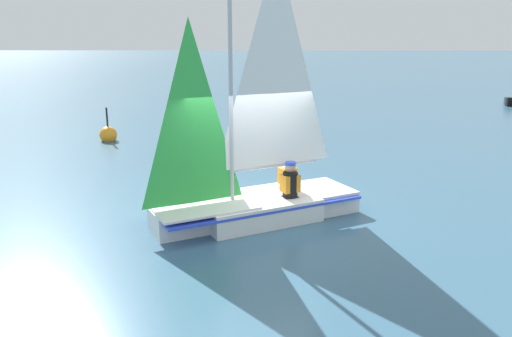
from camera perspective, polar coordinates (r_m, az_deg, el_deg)
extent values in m
plane|color=#38607A|center=(10.13, 0.00, -5.72)|extent=(260.00, 260.00, 0.00)
cube|color=white|center=(10.05, 0.00, -4.53)|extent=(2.37, 2.72, 0.44)
cube|color=white|center=(9.48, -8.87, -5.94)|extent=(1.16, 1.23, 0.44)
cube|color=white|center=(10.84, 7.72, -3.22)|extent=(1.56, 1.43, 0.44)
cube|color=blue|center=(10.01, 0.00, -3.77)|extent=(3.20, 4.32, 0.05)
cube|color=silver|center=(9.54, -6.18, -4.16)|extent=(2.07, 2.29, 0.04)
cylinder|color=#B7B7BC|center=(9.29, -2.93, 10.50)|extent=(0.08, 0.08, 4.83)
cylinder|color=#B7B7BC|center=(10.00, 2.17, 0.35)|extent=(0.93, 1.71, 0.07)
pyramid|color=white|center=(9.69, 2.29, 12.23)|extent=(0.86, 1.62, 4.06)
pyramid|color=green|center=(9.08, -7.42, 6.26)|extent=(0.69, 1.27, 3.35)
cube|color=black|center=(11.16, 10.00, -3.14)|extent=(0.06, 0.08, 0.31)
cube|color=black|center=(10.11, 3.87, -4.40)|extent=(0.34, 0.36, 0.45)
cylinder|color=black|center=(9.96, 3.92, -1.82)|extent=(0.40, 0.40, 0.50)
cube|color=orange|center=(9.96, 3.92, -1.68)|extent=(0.39, 0.42, 0.35)
sphere|color=tan|center=(9.87, 3.96, 0.12)|extent=(0.22, 0.22, 0.22)
cylinder|color=blue|center=(9.85, 3.96, 0.58)|extent=(0.28, 0.28, 0.06)
cube|color=black|center=(10.63, 3.57, -3.42)|extent=(0.34, 0.36, 0.45)
cylinder|color=white|center=(10.49, 3.61, -0.96)|extent=(0.40, 0.40, 0.50)
cube|color=orange|center=(10.49, 3.62, -0.83)|extent=(0.39, 0.42, 0.35)
sphere|color=#A87A56|center=(10.40, 3.64, 0.89)|extent=(0.22, 0.22, 0.22)
cube|color=black|center=(29.71, 26.91, 6.81)|extent=(0.24, 0.24, 0.46)
sphere|color=orange|center=(18.34, -16.52, 3.70)|extent=(0.61, 0.61, 0.61)
cylinder|color=black|center=(18.24, -16.66, 5.52)|extent=(0.06, 0.06, 0.76)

